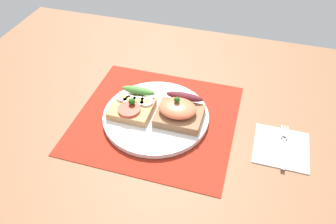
{
  "coord_description": "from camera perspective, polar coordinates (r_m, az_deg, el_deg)",
  "views": [
    {
      "loc": [
        18.74,
        -53.68,
        55.23
      ],
      "look_at": [
        3.0,
        0.0,
        3.02
      ],
      "focal_mm": 35.23,
      "sensor_mm": 36.0,
      "label": 1
    }
  ],
  "objects": [
    {
      "name": "sandwich_egg_tomato",
      "position": [
        0.79,
        -6.09,
        1.19
      ],
      "size": [
        9.7,
        10.22,
        4.05
      ],
      "color": "tan",
      "rests_on": "plate"
    },
    {
      "name": "placemat",
      "position": [
        0.79,
        -2.08,
        -1.1
      ],
      "size": [
        37.37,
        34.96,
        0.3
      ],
      "primitive_type": "cube",
      "color": "maroon",
      "rests_on": "ground_plane"
    },
    {
      "name": "plate",
      "position": [
        0.79,
        -2.1,
        -0.7
      ],
      "size": [
        25.15,
        25.15,
        1.22
      ],
      "primitive_type": "cylinder",
      "color": "white",
      "rests_on": "placemat"
    },
    {
      "name": "ground_plane",
      "position": [
        0.8,
        -2.05,
        -2.0
      ],
      "size": [
        120.0,
        90.0,
        3.2
      ],
      "primitive_type": "cube",
      "color": "brown"
    },
    {
      "name": "fork",
      "position": [
        0.77,
        19.4,
        -5.37
      ],
      "size": [
        1.62,
        13.04,
        0.32
      ],
      "color": "#B7B7BC",
      "rests_on": "napkin"
    },
    {
      "name": "napkin",
      "position": [
        0.77,
        19.02,
        -5.76
      ],
      "size": [
        11.72,
        11.82,
        0.6
      ],
      "primitive_type": "cube",
      "color": "white",
      "rests_on": "ground_plane"
    },
    {
      "name": "sandwich_salmon",
      "position": [
        0.76,
        1.97,
        0.3
      ],
      "size": [
        10.69,
        10.27,
        5.93
      ],
      "color": "#966947",
      "rests_on": "plate"
    }
  ]
}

